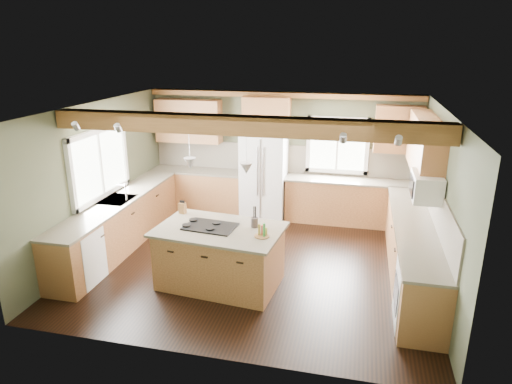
# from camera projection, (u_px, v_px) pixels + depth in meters

# --- Properties ---
(floor) EXTENTS (5.60, 5.60, 0.00)m
(floor) POSITION_uv_depth(u_px,v_px,m) (255.00, 262.00, 7.72)
(floor) COLOR black
(floor) RESTS_ON ground
(ceiling) EXTENTS (5.60, 5.60, 0.00)m
(ceiling) POSITION_uv_depth(u_px,v_px,m) (255.00, 108.00, 6.90)
(ceiling) COLOR silver
(ceiling) RESTS_ON wall_back
(wall_back) EXTENTS (5.60, 0.00, 5.60)m
(wall_back) POSITION_uv_depth(u_px,v_px,m) (282.00, 154.00, 9.62)
(wall_back) COLOR #464B35
(wall_back) RESTS_ON ground
(wall_left) EXTENTS (0.00, 5.00, 5.00)m
(wall_left) POSITION_uv_depth(u_px,v_px,m) (98.00, 178.00, 7.91)
(wall_left) COLOR #464B35
(wall_left) RESTS_ON ground
(wall_right) EXTENTS (0.00, 5.00, 5.00)m
(wall_right) POSITION_uv_depth(u_px,v_px,m) (440.00, 203.00, 6.71)
(wall_right) COLOR #464B35
(wall_right) RESTS_ON ground
(ceiling_beam) EXTENTS (5.55, 0.26, 0.26)m
(ceiling_beam) POSITION_uv_depth(u_px,v_px,m) (242.00, 125.00, 6.20)
(ceiling_beam) COLOR brown
(ceiling_beam) RESTS_ON ceiling
(soffit_trim) EXTENTS (5.55, 0.20, 0.10)m
(soffit_trim) POSITION_uv_depth(u_px,v_px,m) (282.00, 95.00, 9.14)
(soffit_trim) COLOR brown
(soffit_trim) RESTS_ON ceiling
(backsplash_back) EXTENTS (5.58, 0.03, 0.58)m
(backsplash_back) POSITION_uv_depth(u_px,v_px,m) (282.00, 158.00, 9.64)
(backsplash_back) COLOR brown
(backsplash_back) RESTS_ON wall_back
(backsplash_right) EXTENTS (0.03, 3.70, 0.58)m
(backsplash_right) POSITION_uv_depth(u_px,v_px,m) (438.00, 207.00, 6.79)
(backsplash_right) COLOR brown
(backsplash_right) RESTS_ON wall_right
(base_cab_back_left) EXTENTS (2.02, 0.60, 0.88)m
(base_cab_back_left) POSITION_uv_depth(u_px,v_px,m) (198.00, 191.00, 10.00)
(base_cab_back_left) COLOR brown
(base_cab_back_left) RESTS_ON floor
(counter_back_left) EXTENTS (2.06, 0.64, 0.04)m
(counter_back_left) POSITION_uv_depth(u_px,v_px,m) (198.00, 171.00, 9.85)
(counter_back_left) COLOR #4D4538
(counter_back_left) RESTS_ON base_cab_back_left
(base_cab_back_right) EXTENTS (2.62, 0.60, 0.88)m
(base_cab_back_right) POSITION_uv_depth(u_px,v_px,m) (350.00, 202.00, 9.30)
(base_cab_back_right) COLOR brown
(base_cab_back_right) RESTS_ON floor
(counter_back_right) EXTENTS (2.66, 0.64, 0.04)m
(counter_back_right) POSITION_uv_depth(u_px,v_px,m) (352.00, 181.00, 9.15)
(counter_back_right) COLOR #4D4538
(counter_back_right) RESTS_ON base_cab_back_right
(base_cab_left) EXTENTS (0.60, 3.70, 0.88)m
(base_cab_left) POSITION_uv_depth(u_px,v_px,m) (120.00, 225.00, 8.16)
(base_cab_left) COLOR brown
(base_cab_left) RESTS_ON floor
(counter_left) EXTENTS (0.64, 3.74, 0.04)m
(counter_left) POSITION_uv_depth(u_px,v_px,m) (117.00, 200.00, 8.02)
(counter_left) COLOR #4D4538
(counter_left) RESTS_ON base_cab_left
(base_cab_right) EXTENTS (0.60, 3.70, 0.88)m
(base_cab_right) POSITION_uv_depth(u_px,v_px,m) (412.00, 252.00, 7.09)
(base_cab_right) COLOR brown
(base_cab_right) RESTS_ON floor
(counter_right) EXTENTS (0.64, 3.74, 0.04)m
(counter_right) POSITION_uv_depth(u_px,v_px,m) (415.00, 225.00, 6.95)
(counter_right) COLOR #4D4538
(counter_right) RESTS_ON base_cab_right
(upper_cab_back_left) EXTENTS (1.40, 0.35, 0.90)m
(upper_cab_back_left) POSITION_uv_depth(u_px,v_px,m) (189.00, 121.00, 9.68)
(upper_cab_back_left) COLOR brown
(upper_cab_back_left) RESTS_ON wall_back
(upper_cab_over_fridge) EXTENTS (0.96, 0.35, 0.70)m
(upper_cab_over_fridge) POSITION_uv_depth(u_px,v_px,m) (267.00, 114.00, 9.26)
(upper_cab_over_fridge) COLOR brown
(upper_cab_over_fridge) RESTS_ON wall_back
(upper_cab_right) EXTENTS (0.35, 2.20, 0.90)m
(upper_cab_right) POSITION_uv_depth(u_px,v_px,m) (425.00, 146.00, 7.38)
(upper_cab_right) COLOR brown
(upper_cab_right) RESTS_ON wall_right
(upper_cab_back_corner) EXTENTS (0.90, 0.35, 0.90)m
(upper_cab_back_corner) POSITION_uv_depth(u_px,v_px,m) (399.00, 129.00, 8.76)
(upper_cab_back_corner) COLOR brown
(upper_cab_back_corner) RESTS_ON wall_back
(window_left) EXTENTS (0.04, 1.60, 1.05)m
(window_left) POSITION_uv_depth(u_px,v_px,m) (99.00, 164.00, 7.87)
(window_left) COLOR white
(window_left) RESTS_ON wall_left
(window_back) EXTENTS (1.10, 0.04, 1.00)m
(window_back) POSITION_uv_depth(u_px,v_px,m) (338.00, 145.00, 9.28)
(window_back) COLOR white
(window_back) RESTS_ON wall_back
(sink) EXTENTS (0.50, 0.65, 0.03)m
(sink) POSITION_uv_depth(u_px,v_px,m) (117.00, 200.00, 8.01)
(sink) COLOR #262628
(sink) RESTS_ON counter_left
(faucet) EXTENTS (0.02, 0.02, 0.28)m
(faucet) POSITION_uv_depth(u_px,v_px,m) (126.00, 193.00, 7.93)
(faucet) COLOR #B2B2B7
(faucet) RESTS_ON sink
(dishwasher) EXTENTS (0.60, 0.60, 0.84)m
(dishwasher) POSITION_uv_depth(u_px,v_px,m) (78.00, 257.00, 6.96)
(dishwasher) COLOR white
(dishwasher) RESTS_ON floor
(oven) EXTENTS (0.60, 0.72, 0.84)m
(oven) POSITION_uv_depth(u_px,v_px,m) (420.00, 296.00, 5.89)
(oven) COLOR white
(oven) RESTS_ON floor
(microwave) EXTENTS (0.40, 0.70, 0.38)m
(microwave) POSITION_uv_depth(u_px,v_px,m) (427.00, 186.00, 6.63)
(microwave) COLOR white
(microwave) RESTS_ON wall_right
(pendant_left) EXTENTS (0.18, 0.18, 0.16)m
(pendant_left) POSITION_uv_depth(u_px,v_px,m) (190.00, 163.00, 6.60)
(pendant_left) COLOR #B2B2B7
(pendant_left) RESTS_ON ceiling
(pendant_right) EXTENTS (0.18, 0.18, 0.16)m
(pendant_right) POSITION_uv_depth(u_px,v_px,m) (246.00, 168.00, 6.33)
(pendant_right) COLOR #B2B2B7
(pendant_right) RESTS_ON ceiling
(refrigerator) EXTENTS (0.90, 0.74, 1.80)m
(refrigerator) POSITION_uv_depth(u_px,v_px,m) (264.00, 176.00, 9.46)
(refrigerator) COLOR white
(refrigerator) RESTS_ON floor
(island) EXTENTS (1.84, 1.24, 0.88)m
(island) POSITION_uv_depth(u_px,v_px,m) (220.00, 257.00, 6.92)
(island) COLOR brown
(island) RESTS_ON floor
(island_top) EXTENTS (1.97, 1.37, 0.04)m
(island_top) POSITION_uv_depth(u_px,v_px,m) (219.00, 230.00, 6.77)
(island_top) COLOR #4D4538
(island_top) RESTS_ON island
(cooktop) EXTENTS (0.80, 0.58, 0.02)m
(cooktop) POSITION_uv_depth(u_px,v_px,m) (210.00, 226.00, 6.81)
(cooktop) COLOR black
(cooktop) RESTS_ON island_top
(knife_block) EXTENTS (0.12, 0.10, 0.18)m
(knife_block) POSITION_uv_depth(u_px,v_px,m) (182.00, 208.00, 7.33)
(knife_block) COLOR brown
(knife_block) RESTS_ON island_top
(utensil_crock) EXTENTS (0.13, 0.13, 0.15)m
(utensil_crock) POSITION_uv_depth(u_px,v_px,m) (255.00, 222.00, 6.79)
(utensil_crock) COLOR #423C35
(utensil_crock) RESTS_ON island_top
(bottle_tray) EXTENTS (0.25, 0.25, 0.20)m
(bottle_tray) POSITION_uv_depth(u_px,v_px,m) (262.00, 230.00, 6.45)
(bottle_tray) COLOR brown
(bottle_tray) RESTS_ON island_top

